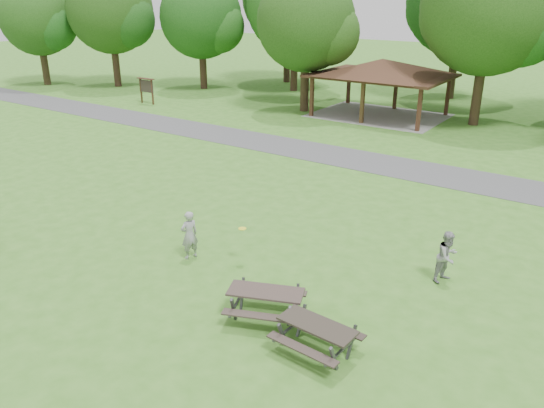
{
  "coord_description": "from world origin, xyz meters",
  "views": [
    {
      "loc": [
        10.24,
        -9.39,
        7.85
      ],
      "look_at": [
        1.0,
        4.0,
        1.3
      ],
      "focal_mm": 35.0,
      "sensor_mm": 36.0,
      "label": 1
    }
  ],
  "objects": [
    {
      "name": "tree_flank_left",
      "position": [
        -33.92,
        19.03,
        5.53
      ],
      "size": [
        6.72,
        6.4,
        8.93
      ],
      "color": "#2E2114",
      "rests_on": "ground"
    },
    {
      "name": "pavilion",
      "position": [
        -4.0,
        24.0,
        3.06
      ],
      "size": [
        8.6,
        7.01,
        3.76
      ],
      "color": "#3D2316",
      "rests_on": "ground"
    },
    {
      "name": "frisbee_in_flight",
      "position": [
        1.19,
        2.14,
        1.15
      ],
      "size": [
        0.28,
        0.28,
        0.02
      ],
      "color": "yellow",
      "rests_on": "ground"
    },
    {
      "name": "frisbee_catcher",
      "position": [
        6.7,
        4.6,
        0.77
      ],
      "size": [
        0.8,
        0.91,
        1.55
      ],
      "primitive_type": "imported",
      "rotation": [
        0.0,
        0.0,
        1.23
      ],
      "color": "gray",
      "rests_on": "ground"
    },
    {
      "name": "tree_row_a",
      "position": [
        -27.91,
        22.03,
        6.15
      ],
      "size": [
        7.56,
        7.2,
        9.97
      ],
      "color": "#301D15",
      "rests_on": "ground"
    },
    {
      "name": "tree_deep_b",
      "position": [
        -1.9,
        33.03,
        6.89
      ],
      "size": [
        8.4,
        8.0,
        11.13
      ],
      "color": "black",
      "rests_on": "ground"
    },
    {
      "name": "tree_row_c",
      "position": [
        -13.9,
        29.03,
        6.54
      ],
      "size": [
        8.19,
        7.8,
        10.67
      ],
      "color": "#321F16",
      "rests_on": "ground"
    },
    {
      "name": "frisbee_thrower",
      "position": [
        -0.37,
        1.45,
        0.79
      ],
      "size": [
        0.54,
        0.66,
        1.58
      ],
      "primitive_type": "imported",
      "rotation": [
        0.0,
        0.0,
        -1.88
      ],
      "color": "gray",
      "rests_on": "ground"
    },
    {
      "name": "ground",
      "position": [
        0.0,
        0.0,
        0.0
      ],
      "size": [
        160.0,
        160.0,
        0.0
      ],
      "primitive_type": "plane",
      "color": "#3A7521",
      "rests_on": "ground"
    },
    {
      "name": "tree_row_d",
      "position": [
        -8.92,
        22.53,
        5.77
      ],
      "size": [
        6.93,
        6.6,
        9.27
      ],
      "color": "black",
      "rests_on": "ground"
    },
    {
      "name": "tree_deep_a",
      "position": [
        -16.9,
        32.53,
        7.13
      ],
      "size": [
        8.4,
        8.0,
        11.38
      ],
      "color": "black",
      "rests_on": "ground"
    },
    {
      "name": "tree_row_e",
      "position": [
        2.1,
        25.03,
        6.78
      ],
      "size": [
        8.4,
        8.0,
        11.02
      ],
      "color": "#312115",
      "rests_on": "ground"
    },
    {
      "name": "picnic_table_far",
      "position": [
        5.29,
        -0.4,
        0.58
      ],
      "size": [
        1.91,
        1.57,
        0.79
      ],
      "color": "black",
      "rests_on": "ground"
    },
    {
      "name": "picnic_table_middle",
      "position": [
        3.51,
        0.07,
        0.61
      ],
      "size": [
        2.35,
        2.13,
        0.83
      ],
      "color": "#332925",
      "rests_on": "ground"
    },
    {
      "name": "tree_row_b",
      "position": [
        -20.92,
        25.53,
        5.67
      ],
      "size": [
        7.14,
        6.8,
        9.28
      ],
      "color": "#311E16",
      "rests_on": "ground"
    },
    {
      "name": "asphalt_path",
      "position": [
        0.0,
        14.0,
        0.01
      ],
      "size": [
        120.0,
        3.2,
        0.02
      ],
      "primitive_type": "cube",
      "color": "#464649",
      "rests_on": "ground"
    },
    {
      "name": "notice_board",
      "position": [
        -20.0,
        18.0,
        1.31
      ],
      "size": [
        1.6,
        0.3,
        1.88
      ],
      "color": "#312011",
      "rests_on": "ground"
    }
  ]
}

